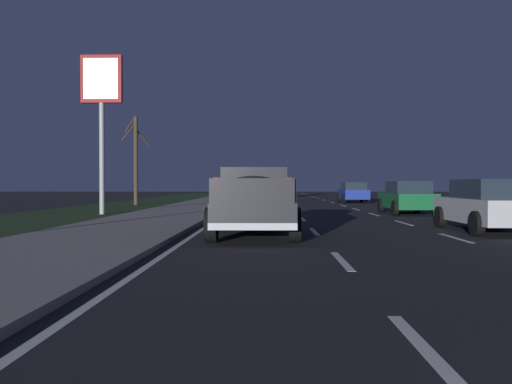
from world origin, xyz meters
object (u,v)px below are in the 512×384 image
object	(u,v)px
sedan_silver	(488,205)
bare_tree_far	(136,158)
pickup_truck	(254,199)
sedan_blue	(353,192)
gas_price_sign	(102,94)
sedan_green	(407,197)

from	to	relation	value
sedan_silver	bare_tree_far	size ratio (longest dim) A/B	0.73
pickup_truck	sedan_blue	xyz separation A→B (m)	(26.06, -6.80, -0.20)
sedan_blue	bare_tree_far	world-z (taller)	bare_tree_far
sedan_blue	gas_price_sign	world-z (taller)	gas_price_sign
sedan_green	gas_price_sign	world-z (taller)	gas_price_sign
bare_tree_far	pickup_truck	bearing A→B (deg)	-157.75
gas_price_sign	bare_tree_far	size ratio (longest dim) A/B	1.22
pickup_truck	sedan_silver	xyz separation A→B (m)	(1.24, -6.88, -0.20)
pickup_truck	gas_price_sign	world-z (taller)	gas_price_sign
bare_tree_far	sedan_blue	bearing A→B (deg)	-71.60
sedan_silver	gas_price_sign	distance (m)	17.31
sedan_silver	sedan_green	distance (m)	9.34
sedan_green	bare_tree_far	size ratio (longest dim) A/B	0.73
pickup_truck	sedan_blue	size ratio (longest dim) A/B	1.24
sedan_blue	bare_tree_far	distance (m)	16.37
sedan_blue	gas_price_sign	size ratio (longest dim) A/B	0.60
sedan_blue	sedan_green	size ratio (longest dim) A/B	1.00
sedan_green	bare_tree_far	distance (m)	18.77
sedan_silver	sedan_green	bearing A→B (deg)	-0.09
bare_tree_far	sedan_silver	bearing A→B (deg)	-141.91
sedan_silver	gas_price_sign	bearing A→B (deg)	58.71
pickup_truck	bare_tree_far	world-z (taller)	bare_tree_far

